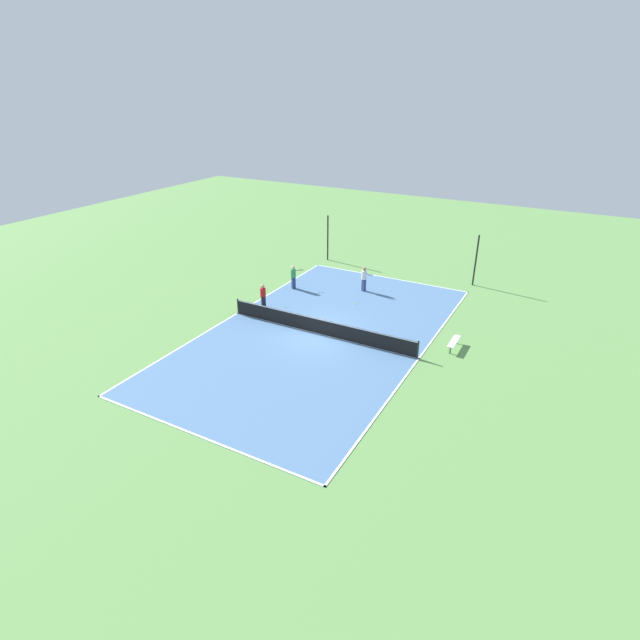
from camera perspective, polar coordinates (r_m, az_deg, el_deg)
The scene contains 11 objects.
ground_plane at distance 28.70m, azimuth 0.00°, elevation -1.62°, with size 80.00×80.00×0.00m, color #60934C.
court_surface at distance 28.70m, azimuth 0.00°, elevation -1.60°, with size 11.93×21.00×0.02m.
tennis_net at distance 28.47m, azimuth 0.00°, elevation -0.68°, with size 11.73×0.10×0.99m.
bench at distance 27.98m, azimuth 15.05°, elevation -2.44°, with size 0.36×1.61×0.45m.
player_far_green at distance 34.82m, azimuth -3.05°, elevation 5.11°, with size 0.81×0.95×1.67m.
player_near_white at distance 34.45m, azimuth 5.07°, elevation 4.89°, with size 0.99×0.65×1.73m.
player_coach_red at distance 31.84m, azimuth -6.52°, elevation 2.88°, with size 0.50×0.50×1.60m.
tennis_ball_right_alley at distance 32.15m, azimuth -3.98°, elevation 1.53°, with size 0.07×0.07×0.07m, color #CCE033.
tennis_ball_near_net at distance 32.65m, azimuth 4.15°, elevation 1.91°, with size 0.07×0.07×0.07m, color #CCE033.
fence_post_back_left at distance 40.52m, azimuth 0.89°, elevation 9.35°, with size 0.12×0.12×3.66m.
fence_post_back_right at distance 36.80m, azimuth 17.38°, elevation 6.50°, with size 0.12×0.12×3.66m.
Camera 1 is at (12.26, -22.42, 13.07)m, focal length 28.00 mm.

